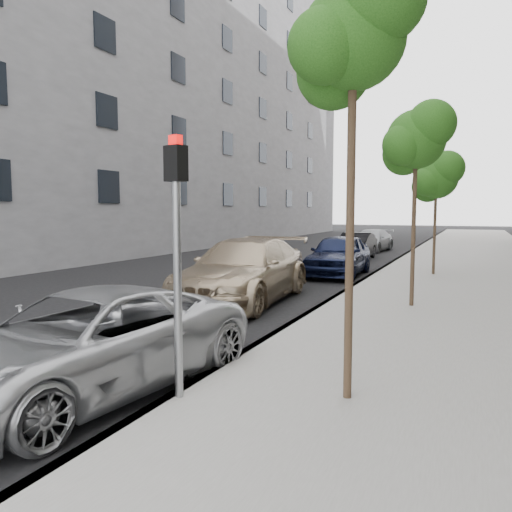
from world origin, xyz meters
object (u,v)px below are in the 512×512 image
Objects in this scene: minivan at (87,342)px; sedan_black at (356,246)px; signal_pole at (177,236)px; sedan_blue at (339,255)px; tree_near at (356,38)px; tree_mid at (417,139)px; suv at (244,271)px; sedan_rear at (371,240)px; tree_far at (437,177)px.

minivan reaches higher than sedan_black.
sedan_blue is (-1.40, 13.09, -1.35)m from signal_pole.
tree_near is 3.10m from signal_pole.
signal_pole is at bearing -85.14° from sedan_blue.
tree_mid is 0.83× the size of suv.
sedan_blue is at bearing -79.32° from sedan_rear.
tree_near is 0.88× the size of suv.
suv reaches higher than sedan_black.
minivan is at bearing -103.49° from tree_far.
signal_pole reaches higher than suv.
suv is (-4.26, -7.01, -2.76)m from tree_far.
tree_mid is 1.20× the size of sedan_black.
sedan_black is (-2.19, 19.48, -1.46)m from signal_pole.
tree_mid is 13.29m from sedan_black.
tree_far is 8.66m from suv.
suv reaches higher than minivan.
tree_mid is 1.51× the size of signal_pole.
signal_pole is at bearing -83.22° from sedan_black.
tree_mid reaches higher than suv.
sedan_black is (-0.79, 6.39, -0.11)m from sedan_blue.
suv is 1.29× the size of sedan_rear.
sedan_blue is 1.13× the size of sedan_black.
sedan_blue is 6.44m from sedan_black.
tree_near is 8.17m from suv.
suv is at bearing 105.96° from minivan.
tree_far is 4.42m from sedan_blue.
tree_far reaches higher than sedan_black.
tree_near reaches higher than sedan_rear.
minivan is 19.54m from sedan_black.
tree_far is at bearing -53.60° from sedan_black.
sedan_black is at bearing 100.50° from minivan.
signal_pole is at bearing -104.75° from tree_mid.
tree_far is at bearing 11.15° from sedan_blue.
tree_near reaches higher than suv.
tree_near is 19.47m from sedan_black.
tree_far is 0.76× the size of suv.
tree_far is 14.55m from minivan.
suv is at bearing -90.30° from sedan_black.
tree_near is 5.06m from minivan.
minivan is (-3.33, -7.37, -3.40)m from tree_mid.
signal_pole reaches higher than sedan_blue.
signal_pole is 13.23m from sedan_blue.
tree_far is 14.03m from signal_pole.
tree_near reaches higher than sedan_blue.
tree_near is 1.16× the size of tree_far.
sedan_blue is at bearing 98.18° from minivan.
signal_pole is at bearing -74.45° from suv.
tree_mid is at bearing -90.00° from tree_far.
suv is at bearing -121.31° from tree_far.
tree_mid is at bearing -70.31° from sedan_rear.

